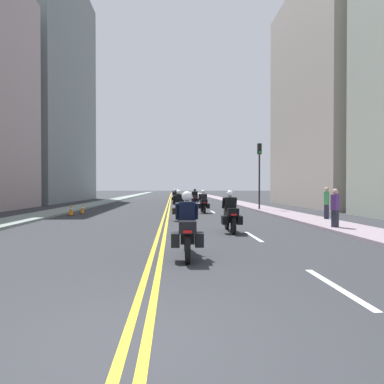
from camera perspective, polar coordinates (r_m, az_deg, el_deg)
The scene contains 20 objects.
ground_plane at distance 51.67m, azimuth -3.76°, elevation -1.16°, with size 264.00×264.00×0.00m, color #2B2C30.
sidewalk_left at distance 52.29m, azimuth -12.12°, elevation -1.09°, with size 2.15×144.00×0.12m, color gray.
sidewalk_right at distance 52.16m, azimuth 4.62°, elevation -1.08°, with size 2.15×144.00×0.12m, color gray.
centreline_yellow_inner at distance 51.67m, azimuth -3.89°, elevation -1.16°, with size 0.12×132.00×0.01m, color yellow.
centreline_yellow_outer at distance 51.67m, azimuth -3.63°, elevation -1.16°, with size 0.12×132.00×0.01m, color yellow.
lane_dashes_white at distance 32.81m, azimuth 1.68°, elevation -2.26°, with size 0.14×56.40×0.01m.
building_left_1 at distance 48.30m, azimuth -24.23°, elevation 16.12°, with size 8.93×20.41×29.16m.
building_right_1 at distance 35.14m, azimuth 23.17°, elevation 14.77°, with size 7.75×15.23×20.55m.
motorcycle_0 at distance 8.30m, azimuth -0.86°, elevation -6.64°, with size 0.77×2.19×1.64m.
motorcycle_1 at distance 13.08m, azimuth 6.57°, elevation -3.92°, with size 0.76×2.14×1.62m.
motorcycle_2 at distance 17.72m, azimuth -2.22°, elevation -2.73°, with size 0.78×2.23×1.61m.
motorcycle_3 at distance 22.84m, azimuth 1.93°, elevation -1.97°, with size 0.77×2.10×1.57m.
motorcycle_4 at distance 27.81m, azimuth -2.49°, elevation -1.49°, with size 0.78×2.27×1.59m.
motorcycle_5 at distance 32.78m, azimuth 0.51°, elevation -1.11°, with size 0.77×2.11×1.63m.
motorcycle_6 at distance 37.03m, azimuth -2.91°, elevation -0.89°, with size 0.77×2.14×1.58m.
traffic_cone_0 at distance 22.02m, azimuth -19.94°, elevation -2.90°, with size 0.37×0.37×0.69m.
traffic_cone_1 at distance 23.38m, azimuth -18.18°, elevation -2.70°, with size 0.32×0.32×0.68m.
traffic_light_near at distance 25.70m, azimuth 11.41°, elevation 4.57°, with size 0.28×0.38×5.04m.
pedestrian_0 at distance 18.63m, azimuth 21.95°, elevation -1.83°, with size 0.38×0.42×1.76m.
pedestrian_1 at distance 14.86m, azimuth 23.21°, elevation -2.64°, with size 0.42×0.40×1.68m.
Camera 1 is at (0.42, -3.64, 1.73)m, focal length 31.29 mm.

